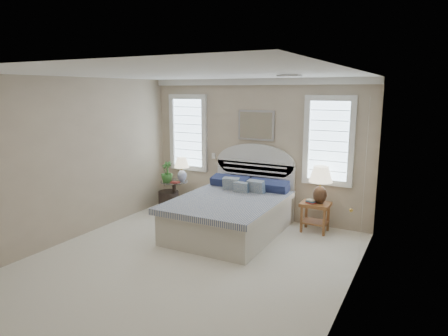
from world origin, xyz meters
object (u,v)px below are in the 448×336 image
(bed, at_px, (232,211))
(floor_pot, at_px, (169,200))
(lamp_left, at_px, (182,167))
(side_table_left, at_px, (174,192))
(lamp_right, at_px, (321,181))
(nightstand_right, at_px, (315,211))

(bed, height_order, floor_pot, bed)
(floor_pot, bearing_deg, lamp_left, 12.81)
(bed, xyz_separation_m, side_table_left, (-1.65, 0.59, 0.00))
(lamp_right, bearing_deg, lamp_left, -178.95)
(bed, height_order, lamp_left, bed)
(floor_pot, bearing_deg, side_table_left, -3.64)
(side_table_left, height_order, lamp_right, lamp_right)
(bed, distance_m, floor_pot, 1.91)
(bed, distance_m, side_table_left, 1.75)
(nightstand_right, bearing_deg, lamp_left, -179.56)
(lamp_left, bearing_deg, floor_pot, -167.19)
(side_table_left, bearing_deg, nightstand_right, 1.94)
(side_table_left, relative_size, lamp_right, 0.95)
(side_table_left, bearing_deg, lamp_right, 2.50)
(floor_pot, distance_m, lamp_left, 0.80)
(bed, bearing_deg, nightstand_right, 28.03)
(side_table_left, relative_size, nightstand_right, 1.19)
(bed, xyz_separation_m, lamp_right, (1.36, 0.72, 0.55))
(bed, height_order, lamp_right, bed)
(nightstand_right, height_order, floor_pot, nightstand_right)
(lamp_left, bearing_deg, side_table_left, -151.77)
(side_table_left, distance_m, nightstand_right, 2.95)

